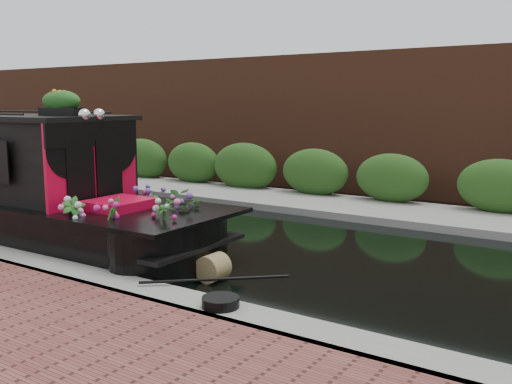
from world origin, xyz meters
The scene contains 7 objects.
ground centered at (0.00, 0.00, 0.00)m, with size 80.00×80.00×0.00m, color black.
near_bank_coping centered at (0.00, -3.30, 0.00)m, with size 40.00×0.60×0.50m, color gray.
far_bank_path centered at (0.00, 4.20, 0.00)m, with size 40.00×2.40×0.34m, color gray.
far_hedge centered at (0.00, 5.10, 0.00)m, with size 40.00×1.10×2.80m, color #244A18.
far_brick_wall centered at (0.00, 7.20, 0.00)m, with size 40.00×1.00×8.00m, color #5A2F1E.
rope_fender centered at (1.99, -1.97, 0.20)m, with size 0.41×0.41×0.37m, color olive.
coiled_mooring_rope centered at (3.14, -3.29, 0.31)m, with size 0.44×0.44×0.12m, color black.
Camera 1 is at (6.99, -8.29, 2.59)m, focal length 40.00 mm.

